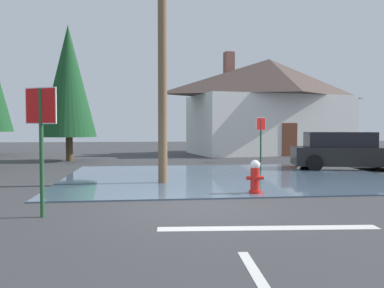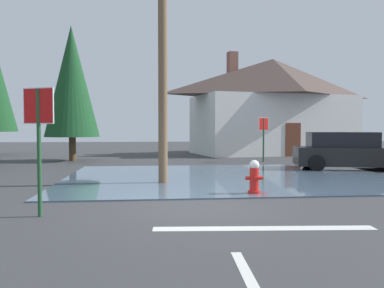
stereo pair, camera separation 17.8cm
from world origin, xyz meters
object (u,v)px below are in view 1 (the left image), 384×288
object	(u,v)px
fire_hydrant	(255,178)
utility_pole	(162,45)
house	(269,105)
pine_tree_mid_left	(69,81)
stop_sign_far	(261,131)
parked_car	(345,151)
stop_sign_near	(41,125)

from	to	relation	value
fire_hydrant	utility_pole	xyz separation A→B (m)	(-2.28, 2.24, 3.80)
fire_hydrant	house	size ratio (longest dim) A/B	0.08
utility_pole	house	distance (m)	15.62
pine_tree_mid_left	utility_pole	bearing A→B (deg)	-63.72
stop_sign_far	parked_car	bearing A→B (deg)	-58.42
utility_pole	parked_car	distance (m)	9.10
utility_pole	stop_sign_far	xyz separation A→B (m)	(5.25, 7.37, -2.67)
stop_sign_near	stop_sign_far	xyz separation A→B (m)	(7.76, 11.67, -0.21)
house	stop_sign_far	bearing A→B (deg)	-110.78
pine_tree_mid_left	stop_sign_near	bearing A→B (deg)	-81.85
stop_sign_near	house	size ratio (longest dim) A/B	0.22
fire_hydrant	house	bearing A→B (deg)	71.37
pine_tree_mid_left	house	bearing A→B (deg)	21.27
stop_sign_far	pine_tree_mid_left	bearing A→B (deg)	170.85
utility_pole	parked_car	xyz separation A→B (m)	(7.68, 3.42, -3.50)
utility_pole	pine_tree_mid_left	world-z (taller)	utility_pole
pine_tree_mid_left	fire_hydrant	bearing A→B (deg)	-59.09
stop_sign_near	pine_tree_mid_left	xyz separation A→B (m)	(-1.89, 13.23, 2.32)
utility_pole	pine_tree_mid_left	bearing A→B (deg)	116.28
parked_car	pine_tree_mid_left	distance (m)	13.69
stop_sign_far	pine_tree_mid_left	world-z (taller)	pine_tree_mid_left
stop_sign_far	utility_pole	bearing A→B (deg)	-125.47
stop_sign_near	parked_car	world-z (taller)	stop_sign_near
utility_pole	pine_tree_mid_left	size ratio (longest dim) A/B	1.17
house	parked_car	bearing A→B (deg)	-89.66
house	pine_tree_mid_left	world-z (taller)	pine_tree_mid_left
stop_sign_near	parked_car	xyz separation A→B (m)	(10.19, 7.73, -1.04)
stop_sign_far	house	bearing A→B (deg)	69.22
house	utility_pole	bearing A→B (deg)	-119.24
house	parked_car	size ratio (longest dim) A/B	2.47
stop_sign_near	stop_sign_far	size ratio (longest dim) A/B	1.12
stop_sign_near	utility_pole	distance (m)	5.56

